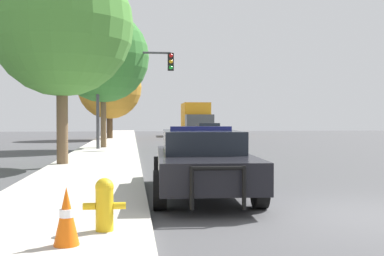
% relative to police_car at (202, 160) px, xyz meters
% --- Properties ---
extents(ground_plane, '(110.00, 110.00, 0.00)m').
position_rel_police_car_xyz_m(ground_plane, '(2.40, -2.56, -0.75)').
color(ground_plane, '#474749').
extents(sidewalk_left, '(3.00, 110.00, 0.13)m').
position_rel_police_car_xyz_m(sidewalk_left, '(-2.70, -2.56, -0.69)').
color(sidewalk_left, '#BCB7AD').
rests_on(sidewalk_left, ground_plane).
extents(police_car, '(2.25, 5.29, 1.47)m').
position_rel_police_car_xyz_m(police_car, '(0.00, 0.00, 0.00)').
color(police_car, black).
rests_on(police_car, ground_plane).
extents(fire_hydrant, '(0.57, 0.25, 0.71)m').
position_rel_police_car_xyz_m(fire_hydrant, '(-1.86, -3.66, -0.24)').
color(fire_hydrant, gold).
rests_on(fire_hydrant, sidewalk_left).
extents(traffic_light, '(3.91, 0.35, 5.02)m').
position_rel_police_car_xyz_m(traffic_light, '(-1.62, 14.36, 2.94)').
color(traffic_light, '#424247').
rests_on(traffic_light, sidewalk_left).
extents(car_background_oncoming, '(2.19, 4.09, 1.31)m').
position_rel_police_car_xyz_m(car_background_oncoming, '(4.24, 25.50, -0.04)').
color(car_background_oncoming, '#B7B7BC').
rests_on(car_background_oncoming, ground_plane).
extents(box_truck, '(2.78, 7.40, 3.12)m').
position_rel_police_car_xyz_m(box_truck, '(4.49, 34.56, 0.90)').
color(box_truck, '#474C51').
rests_on(box_truck, ground_plane).
extents(tree_sidewalk_far, '(4.93, 4.93, 6.43)m').
position_rel_police_car_xyz_m(tree_sidewalk_far, '(-3.19, 27.53, 3.33)').
color(tree_sidewalk_far, '#4C3823').
rests_on(tree_sidewalk_far, sidewalk_left).
extents(tree_sidewalk_near, '(4.77, 4.77, 7.02)m').
position_rel_police_car_xyz_m(tree_sidewalk_near, '(-3.80, 6.31, 4.00)').
color(tree_sidewalk_near, brown).
rests_on(tree_sidewalk_near, sidewalk_left).
extents(tree_sidewalk_mid, '(4.81, 4.81, 7.18)m').
position_rel_police_car_xyz_m(tree_sidewalk_mid, '(-2.98, 15.55, 4.15)').
color(tree_sidewalk_mid, brown).
rests_on(tree_sidewalk_mid, sidewalk_left).
extents(traffic_cone, '(0.31, 0.31, 0.70)m').
position_rel_police_car_xyz_m(traffic_cone, '(-2.26, -4.36, -0.27)').
color(traffic_cone, orange).
rests_on(traffic_cone, sidewalk_left).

